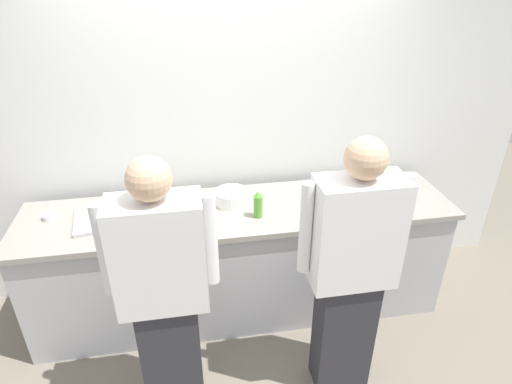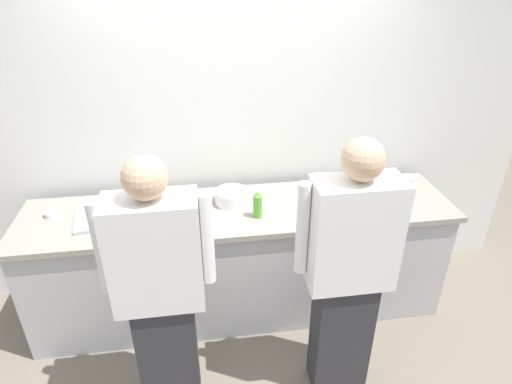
{
  "view_description": "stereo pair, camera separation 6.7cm",
  "coord_description": "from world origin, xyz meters",
  "px_view_note": "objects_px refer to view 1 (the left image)",
  "views": [
    {
      "loc": [
        -0.33,
        -2.21,
        2.46
      ],
      "look_at": [
        0.12,
        0.39,
        1.02
      ],
      "focal_mm": 30.21,
      "sensor_mm": 36.0,
      "label": 1
    },
    {
      "loc": [
        -0.27,
        -2.22,
        2.46
      ],
      "look_at": [
        0.12,
        0.39,
        1.02
      ],
      "focal_mm": 30.21,
      "sensor_mm": 36.0,
      "label": 2
    }
  ],
  "objects_px": {
    "plate_stack_front": "(193,208)",
    "plate_stack_rear": "(232,197)",
    "squeeze_bottle_secondary": "(258,205)",
    "chef_near_left": "(164,291)",
    "mixing_bowl_steel": "(384,190)",
    "ramekin_green_sauce": "(357,208)",
    "chef_center": "(351,269)",
    "sheet_tray": "(111,217)",
    "deli_cup": "(325,202)",
    "squeeze_bottle_primary": "(159,217)",
    "ramekin_red_sauce": "(49,216)"
  },
  "relations": [
    {
      "from": "mixing_bowl_steel",
      "to": "ramekin_green_sauce",
      "type": "height_order",
      "value": "mixing_bowl_steel"
    },
    {
      "from": "plate_stack_front",
      "to": "plate_stack_rear",
      "type": "bearing_deg",
      "value": 19.12
    },
    {
      "from": "ramekin_green_sauce",
      "to": "ramekin_red_sauce",
      "type": "distance_m",
      "value": 2.1
    },
    {
      "from": "plate_stack_rear",
      "to": "squeeze_bottle_primary",
      "type": "bearing_deg",
      "value": -151.66
    },
    {
      "from": "plate_stack_rear",
      "to": "squeeze_bottle_secondary",
      "type": "relative_size",
      "value": 1.25
    },
    {
      "from": "chef_near_left",
      "to": "ramekin_green_sauce",
      "type": "bearing_deg",
      "value": 24.17
    },
    {
      "from": "chef_center",
      "to": "plate_stack_front",
      "type": "xyz_separation_m",
      "value": [
        -0.86,
        0.76,
        0.05
      ]
    },
    {
      "from": "chef_center",
      "to": "ramekin_red_sauce",
      "type": "height_order",
      "value": "chef_center"
    },
    {
      "from": "plate_stack_front",
      "to": "squeeze_bottle_secondary",
      "type": "bearing_deg",
      "value": -15.61
    },
    {
      "from": "squeeze_bottle_secondary",
      "to": "ramekin_red_sauce",
      "type": "xyz_separation_m",
      "value": [
        -1.39,
        0.21,
        -0.07
      ]
    },
    {
      "from": "plate_stack_front",
      "to": "ramekin_red_sauce",
      "type": "distance_m",
      "value": 0.97
    },
    {
      "from": "plate_stack_front",
      "to": "ramekin_red_sauce",
      "type": "height_order",
      "value": "plate_stack_front"
    },
    {
      "from": "chef_near_left",
      "to": "chef_center",
      "type": "bearing_deg",
      "value": -0.46
    },
    {
      "from": "plate_stack_front",
      "to": "mixing_bowl_steel",
      "type": "relative_size",
      "value": 0.61
    },
    {
      "from": "chef_center",
      "to": "sheet_tray",
      "type": "height_order",
      "value": "chef_center"
    },
    {
      "from": "chef_center",
      "to": "mixing_bowl_steel",
      "type": "xyz_separation_m",
      "value": [
        0.53,
        0.74,
        0.07
      ]
    },
    {
      "from": "deli_cup",
      "to": "sheet_tray",
      "type": "bearing_deg",
      "value": 175.94
    },
    {
      "from": "chef_near_left",
      "to": "mixing_bowl_steel",
      "type": "xyz_separation_m",
      "value": [
        1.58,
        0.73,
        0.09
      ]
    },
    {
      "from": "chef_near_left",
      "to": "plate_stack_rear",
      "type": "distance_m",
      "value": 0.97
    },
    {
      "from": "plate_stack_front",
      "to": "squeeze_bottle_primary",
      "type": "height_order",
      "value": "squeeze_bottle_primary"
    },
    {
      "from": "ramekin_green_sauce",
      "to": "chef_center",
      "type": "bearing_deg",
      "value": -113.91
    },
    {
      "from": "ramekin_red_sauce",
      "to": "sheet_tray",
      "type": "bearing_deg",
      "value": -8.87
    },
    {
      "from": "plate_stack_rear",
      "to": "plate_stack_front",
      "type": "bearing_deg",
      "value": -160.88
    },
    {
      "from": "mixing_bowl_steel",
      "to": "deli_cup",
      "type": "xyz_separation_m",
      "value": [
        -0.47,
        -0.06,
        -0.02
      ]
    },
    {
      "from": "plate_stack_rear",
      "to": "squeeze_bottle_secondary",
      "type": "bearing_deg",
      "value": -54.59
    },
    {
      "from": "squeeze_bottle_secondary",
      "to": "ramekin_green_sauce",
      "type": "distance_m",
      "value": 0.7
    },
    {
      "from": "squeeze_bottle_primary",
      "to": "plate_stack_rear",
      "type": "bearing_deg",
      "value": 28.34
    },
    {
      "from": "squeeze_bottle_secondary",
      "to": "chef_center",
      "type": "bearing_deg",
      "value": -56.08
    },
    {
      "from": "chef_center",
      "to": "ramekin_red_sauce",
      "type": "bearing_deg",
      "value": 155.03
    },
    {
      "from": "mixing_bowl_steel",
      "to": "sheet_tray",
      "type": "xyz_separation_m",
      "value": [
        -1.94,
        0.05,
        -0.05
      ]
    },
    {
      "from": "chef_center",
      "to": "plate_stack_rear",
      "type": "bearing_deg",
      "value": 124.31
    },
    {
      "from": "mixing_bowl_steel",
      "to": "deli_cup",
      "type": "distance_m",
      "value": 0.47
    },
    {
      "from": "ramekin_red_sauce",
      "to": "ramekin_green_sauce",
      "type": "bearing_deg",
      "value": -6.75
    },
    {
      "from": "plate_stack_rear",
      "to": "ramekin_red_sauce",
      "type": "height_order",
      "value": "plate_stack_rear"
    },
    {
      "from": "squeeze_bottle_secondary",
      "to": "ramekin_red_sauce",
      "type": "distance_m",
      "value": 1.41
    },
    {
      "from": "ramekin_red_sauce",
      "to": "mixing_bowl_steel",
      "type": "bearing_deg",
      "value": -2.65
    },
    {
      "from": "plate_stack_front",
      "to": "chef_center",
      "type": "bearing_deg",
      "value": -41.37
    },
    {
      "from": "chef_near_left",
      "to": "squeeze_bottle_secondary",
      "type": "bearing_deg",
      "value": 45.01
    },
    {
      "from": "sheet_tray",
      "to": "chef_near_left",
      "type": "bearing_deg",
      "value": -65.04
    },
    {
      "from": "plate_stack_front",
      "to": "ramekin_green_sauce",
      "type": "relative_size",
      "value": 2.36
    },
    {
      "from": "chef_center",
      "to": "deli_cup",
      "type": "xyz_separation_m",
      "value": [
        0.06,
        0.68,
        0.05
      ]
    },
    {
      "from": "chef_center",
      "to": "squeeze_bottle_primary",
      "type": "bearing_deg",
      "value": 151.66
    },
    {
      "from": "mixing_bowl_steel",
      "to": "ramekin_green_sauce",
      "type": "xyz_separation_m",
      "value": [
        -0.26,
        -0.14,
        -0.04
      ]
    },
    {
      "from": "chef_center",
      "to": "plate_stack_front",
      "type": "distance_m",
      "value": 1.14
    },
    {
      "from": "chef_near_left",
      "to": "squeeze_bottle_secondary",
      "type": "relative_size",
      "value": 8.61
    },
    {
      "from": "chef_center",
      "to": "ramekin_green_sauce",
      "type": "relative_size",
      "value": 16.64
    },
    {
      "from": "sheet_tray",
      "to": "ramekin_green_sauce",
      "type": "relative_size",
      "value": 4.58
    },
    {
      "from": "chef_center",
      "to": "mixing_bowl_steel",
      "type": "bearing_deg",
      "value": 54.48
    },
    {
      "from": "mixing_bowl_steel",
      "to": "deli_cup",
      "type": "relative_size",
      "value": 4.37
    },
    {
      "from": "mixing_bowl_steel",
      "to": "ramekin_red_sauce",
      "type": "xyz_separation_m",
      "value": [
        -2.35,
        0.11,
        -0.04
      ]
    }
  ]
}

